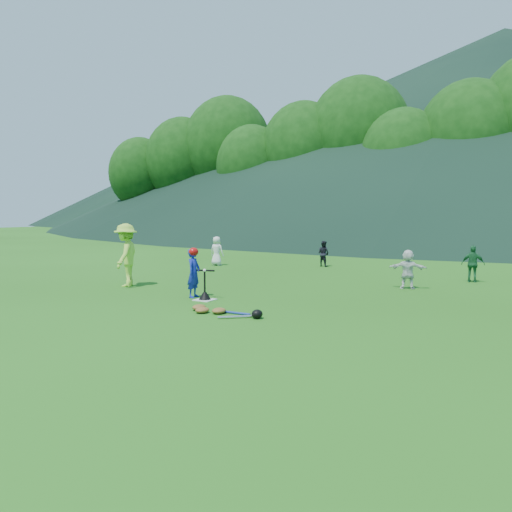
{
  "coord_description": "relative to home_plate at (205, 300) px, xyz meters",
  "views": [
    {
      "loc": [
        7.16,
        -9.82,
        2.15
      ],
      "look_at": [
        0.0,
        2.5,
        0.9
      ],
      "focal_mm": 35.0,
      "sensor_mm": 36.0,
      "label": 1
    }
  ],
  "objects": [
    {
      "name": "ground",
      "position": [
        0.0,
        0.0,
        -0.01
      ],
      "size": [
        120.0,
        120.0,
        0.0
      ],
      "primitive_type": "plane",
      "color": "#205914",
      "rests_on": "ground"
    },
    {
      "name": "home_plate",
      "position": [
        0.0,
        0.0,
        0.0
      ],
      "size": [
        0.45,
        0.45,
        0.02
      ],
      "primitive_type": "cube",
      "color": "silver",
      "rests_on": "ground"
    },
    {
      "name": "baseball",
      "position": [
        0.0,
        0.0,
        0.73
      ],
      "size": [
        0.08,
        0.08,
        0.08
      ],
      "primitive_type": "sphere",
      "color": "white",
      "rests_on": "batting_tee"
    },
    {
      "name": "batter_child",
      "position": [
        -0.48,
        0.2,
        0.61
      ],
      "size": [
        0.37,
        0.49,
        1.24
      ],
      "primitive_type": "imported",
      "rotation": [
        0.0,
        0.0,
        1.73
      ],
      "color": "#17249E",
      "rests_on": "ground"
    },
    {
      "name": "adult_coach",
      "position": [
        -3.34,
        0.73,
        0.9
      ],
      "size": [
        1.14,
        1.36,
        1.83
      ],
      "primitive_type": "imported",
      "rotation": [
        0.0,
        0.0,
        -1.1
      ],
      "color": "#AFE443",
      "rests_on": "ground"
    },
    {
      "name": "fielder_a",
      "position": [
        -4.35,
        6.81,
        0.58
      ],
      "size": [
        0.6,
        0.41,
        1.18
      ],
      "primitive_type": "imported",
      "rotation": [
        0.0,
        0.0,
        3.2
      ],
      "color": "white",
      "rests_on": "ground"
    },
    {
      "name": "fielder_b",
      "position": [
        -0.45,
        8.61,
        0.5
      ],
      "size": [
        0.57,
        0.48,
        1.02
      ],
      "primitive_type": "imported",
      "rotation": [
        0.0,
        0.0,
        2.94
      ],
      "color": "black",
      "rests_on": "ground"
    },
    {
      "name": "fielder_c",
      "position": [
        5.27,
        6.73,
        0.56
      ],
      "size": [
        0.69,
        0.33,
        1.13
      ],
      "primitive_type": "imported",
      "rotation": [
        0.0,
        0.0,
        3.23
      ],
      "color": "#1C6032",
      "rests_on": "ground"
    },
    {
      "name": "fielder_d",
      "position": [
        3.86,
        4.36,
        0.55
      ],
      "size": [
        1.08,
        0.53,
        1.11
      ],
      "primitive_type": "imported",
      "rotation": [
        0.0,
        0.0,
        3.35
      ],
      "color": "silver",
      "rests_on": "ground"
    },
    {
      "name": "batting_tee",
      "position": [
        0.0,
        0.0,
        0.12
      ],
      "size": [
        0.3,
        0.3,
        0.68
      ],
      "color": "black",
      "rests_on": "home_plate"
    },
    {
      "name": "batter_gear",
      "position": [
        -0.46,
        0.2,
        1.11
      ],
      "size": [
        0.73,
        0.26,
        0.6
      ],
      "color": "#B90C0C",
      "rests_on": "ground"
    },
    {
      "name": "equipment_pile",
      "position": [
        1.23,
        -1.19,
        0.06
      ],
      "size": [
        1.8,
        0.75,
        0.19
      ],
      "color": "olive",
      "rests_on": "ground"
    },
    {
      "name": "outfield_fence",
      "position": [
        0.0,
        28.0,
        0.69
      ],
      "size": [
        70.07,
        0.08,
        1.33
      ],
      "color": "gray",
      "rests_on": "ground"
    },
    {
      "name": "tree_line",
      "position": [
        0.2,
        33.83,
        8.2
      ],
      "size": [
        70.04,
        11.4,
        14.82
      ],
      "color": "#382314",
      "rests_on": "ground"
    },
    {
      "name": "distant_hills",
      "position": [
        -7.63,
        81.81,
        14.97
      ],
      "size": [
        155.0,
        140.0,
        32.0
      ],
      "color": "black",
      "rests_on": "ground"
    }
  ]
}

